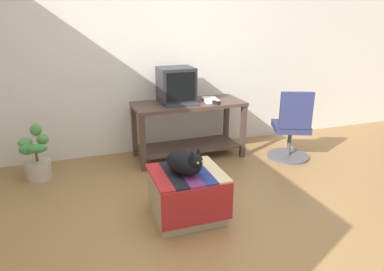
# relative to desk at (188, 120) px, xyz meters

# --- Properties ---
(ground_plane) EXTENTS (14.00, 14.00, 0.00)m
(ground_plane) POSITION_rel_desk_xyz_m (-0.21, -1.60, -0.48)
(ground_plane) COLOR olive
(back_wall) EXTENTS (8.00, 0.10, 2.60)m
(back_wall) POSITION_rel_desk_xyz_m (-0.21, 0.45, 0.82)
(back_wall) COLOR silver
(back_wall) RESTS_ON ground_plane
(desk) EXTENTS (1.38, 0.60, 0.71)m
(desk) POSITION_rel_desk_xyz_m (0.00, 0.00, 0.00)
(desk) COLOR #4C382D
(desk) RESTS_ON ground_plane
(tv_monitor) EXTENTS (0.43, 0.39, 0.43)m
(tv_monitor) POSITION_rel_desk_xyz_m (-0.13, 0.07, 0.44)
(tv_monitor) COLOR #28282B
(tv_monitor) RESTS_ON desk
(keyboard) EXTENTS (0.41, 0.18, 0.02)m
(keyboard) POSITION_rel_desk_xyz_m (-0.13, -0.13, 0.24)
(keyboard) COLOR #333338
(keyboard) RESTS_ON desk
(book) EXTENTS (0.20, 0.29, 0.04)m
(book) POSITION_rel_desk_xyz_m (0.28, -0.04, 0.25)
(book) COLOR white
(book) RESTS_ON desk
(ottoman_with_blanket) EXTENTS (0.62, 0.59, 0.44)m
(ottoman_with_blanket) POSITION_rel_desk_xyz_m (-0.47, -1.35, -0.27)
(ottoman_with_blanket) COLOR tan
(ottoman_with_blanket) RESTS_ON ground_plane
(cat) EXTENTS (0.37, 0.48, 0.27)m
(cat) POSITION_rel_desk_xyz_m (-0.49, -1.37, 0.06)
(cat) COLOR black
(cat) RESTS_ON ottoman_with_blanket
(potted_plant) EXTENTS (0.32, 0.36, 0.60)m
(potted_plant) POSITION_rel_desk_xyz_m (-1.79, -0.07, -0.26)
(potted_plant) COLOR #B7A893
(potted_plant) RESTS_ON ground_plane
(office_chair) EXTENTS (0.55, 0.55, 0.89)m
(office_chair) POSITION_rel_desk_xyz_m (1.17, -0.51, -0.10)
(office_chair) COLOR #4C4C51
(office_chair) RESTS_ON ground_plane
(stapler) EXTENTS (0.09, 0.11, 0.04)m
(stapler) POSITION_rel_desk_xyz_m (0.28, -0.20, 0.25)
(stapler) COLOR black
(stapler) RESTS_ON desk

